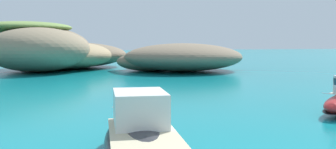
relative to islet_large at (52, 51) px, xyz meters
name	(u,v)px	position (x,y,z in m)	size (l,w,h in m)	color
islet_large	(52,51)	(0.00, 0.00, 0.00)	(23.68, 25.71, 7.38)	#756651
islet_small	(176,58)	(17.61, -8.04, -1.02)	(20.75, 21.50, 4.08)	#756651
motorboat_charcoal	(141,142)	(2.55, -48.38, -2.08)	(3.63, 8.72, 2.50)	#2D2D33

